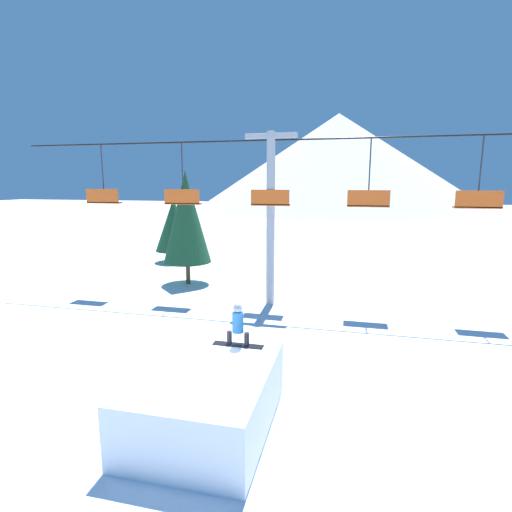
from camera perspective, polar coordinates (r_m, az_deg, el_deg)
ground_plane at (r=11.03m, az=-9.03°, el=-21.59°), size 220.00×220.00×0.00m
mountain_ridge at (r=96.53m, az=11.57°, el=13.09°), size 64.91×64.91×21.26m
snow_ramp at (r=10.22m, az=-7.02°, el=-19.41°), size 3.00×4.11×1.50m
snowboarder at (r=10.82m, az=-2.61°, el=-9.79°), size 1.39×0.30×1.19m
chairlift at (r=18.70m, az=2.09°, el=7.59°), size 25.73×0.44×8.12m
pine_tree_near at (r=23.09m, az=-9.92°, el=5.47°), size 2.72×2.72×6.49m
pine_tree_far at (r=29.96m, az=-11.62°, el=4.40°), size 2.80×2.80×4.72m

